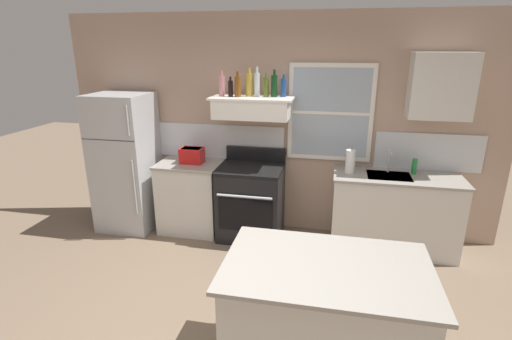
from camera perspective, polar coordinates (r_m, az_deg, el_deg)
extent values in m
cube|color=tan|center=(4.84, 3.09, 6.48)|extent=(5.40, 0.06, 2.70)
cube|color=silver|center=(5.15, -9.82, 4.42)|extent=(2.50, 0.02, 0.44)
cube|color=silver|center=(4.92, 24.17, 2.46)|extent=(1.20, 0.02, 0.44)
cube|color=white|center=(4.71, 10.96, 8.31)|extent=(1.00, 0.04, 1.15)
cube|color=#9EADBC|center=(4.69, 10.96, 8.28)|extent=(0.90, 0.01, 1.05)
cube|color=white|center=(4.69, 10.95, 8.27)|extent=(0.90, 0.02, 0.04)
cube|color=#B7BABC|center=(5.24, -18.72, 1.08)|extent=(0.70, 0.68, 1.75)
cube|color=#333333|center=(4.86, -21.15, 4.15)|extent=(0.69, 0.00, 0.01)
cylinder|color=#A5A8AD|center=(4.84, -17.59, -2.50)|extent=(0.02, 0.02, 0.69)
cylinder|color=#A5A8AD|center=(4.63, -18.53, 6.98)|extent=(0.02, 0.02, 0.35)
cube|color=silver|center=(5.07, -9.52, -3.99)|extent=(0.76, 0.60, 0.88)
cube|color=#9E998E|center=(4.92, -9.79, 0.93)|extent=(0.79, 0.63, 0.03)
cube|color=red|center=(4.87, -9.47, 2.15)|extent=(0.28, 0.20, 0.19)
cube|color=black|center=(4.85, -9.52, 3.16)|extent=(0.24, 0.16, 0.01)
cube|color=black|center=(4.92, -11.07, 2.63)|extent=(0.02, 0.03, 0.02)
cube|color=black|center=(4.81, -0.73, -5.01)|extent=(0.76, 0.64, 0.87)
cube|color=black|center=(4.65, -0.75, 0.16)|extent=(0.76, 0.64, 0.04)
cube|color=black|center=(4.89, -0.02, 2.40)|extent=(0.76, 0.06, 0.18)
cube|color=black|center=(4.53, -1.62, -6.75)|extent=(0.65, 0.01, 0.40)
cylinder|color=silver|center=(4.40, -1.76, -3.98)|extent=(0.65, 0.03, 0.03)
cube|color=white|center=(4.58, -0.52, 9.14)|extent=(0.88, 0.48, 0.22)
cube|color=#262628|center=(4.38, -1.14, 7.66)|extent=(0.75, 0.02, 0.04)
cube|color=white|center=(4.56, -0.52, 10.66)|extent=(0.96, 0.52, 0.02)
cylinder|color=#C67F84|center=(4.63, -5.09, 12.29)|extent=(0.07, 0.07, 0.23)
cylinder|color=#C67F84|center=(4.62, -5.14, 14.07)|extent=(0.03, 0.03, 0.06)
cylinder|color=black|center=(4.58, -3.80, 11.95)|extent=(0.06, 0.06, 0.18)
cylinder|color=black|center=(4.57, -3.83, 13.36)|extent=(0.02, 0.02, 0.05)
cylinder|color=brown|center=(4.54, -2.72, 12.22)|extent=(0.07, 0.07, 0.23)
cylinder|color=brown|center=(4.53, -2.75, 14.04)|extent=(0.03, 0.03, 0.06)
cylinder|color=#B29333|center=(4.59, -1.01, 12.47)|extent=(0.08, 0.08, 0.26)
cylinder|color=#B29333|center=(4.57, -1.03, 14.47)|extent=(0.03, 0.03, 0.06)
cylinder|color=silver|center=(4.58, 0.13, 12.53)|extent=(0.06, 0.06, 0.27)
cylinder|color=silver|center=(4.56, 0.13, 14.63)|extent=(0.03, 0.03, 0.07)
cylinder|color=#4C601E|center=(4.53, 1.50, 12.12)|extent=(0.06, 0.06, 0.21)
cylinder|color=#4C601E|center=(4.52, 1.52, 13.80)|extent=(0.03, 0.03, 0.05)
cylinder|color=#143819|center=(4.53, 2.74, 12.32)|extent=(0.07, 0.07, 0.25)
cylinder|color=#143819|center=(4.52, 2.77, 14.27)|extent=(0.03, 0.03, 0.06)
cylinder|color=#1E478C|center=(4.55, 4.10, 12.05)|extent=(0.07, 0.07, 0.20)
cylinder|color=#1E478C|center=(4.54, 4.14, 13.65)|extent=(0.03, 0.03, 0.05)
cube|color=silver|center=(4.81, 19.70, -6.10)|extent=(1.40, 0.60, 0.88)
cube|color=#9E998E|center=(4.65, 20.29, -0.96)|extent=(1.43, 0.63, 0.03)
cube|color=#B7BABC|center=(4.61, 19.11, -0.86)|extent=(0.48, 0.36, 0.01)
cylinder|color=silver|center=(4.70, 19.10, 1.37)|extent=(0.03, 0.03, 0.28)
cylinder|color=silver|center=(4.59, 19.36, 2.52)|extent=(0.02, 0.16, 0.02)
cylinder|color=white|center=(4.55, 13.79, 1.25)|extent=(0.11, 0.11, 0.27)
cylinder|color=#268C3F|center=(4.74, 22.41, 0.50)|extent=(0.06, 0.06, 0.18)
cube|color=silver|center=(2.97, 9.95, -21.45)|extent=(1.32, 0.82, 0.88)
cube|color=#9E998E|center=(2.71, 10.48, -13.98)|extent=(1.40, 0.90, 0.03)
cube|color=silver|center=(4.65, 25.75, 11.14)|extent=(0.64, 0.32, 0.70)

